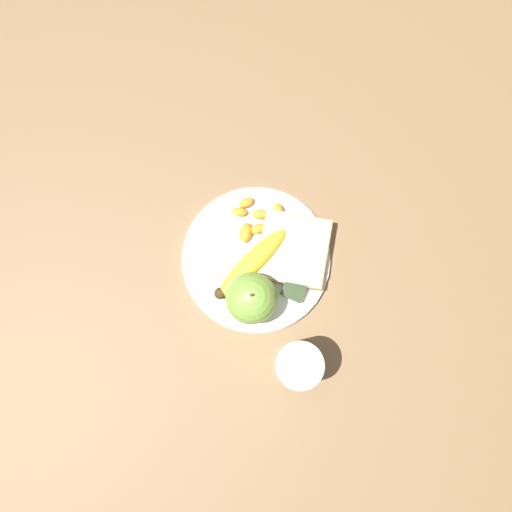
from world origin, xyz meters
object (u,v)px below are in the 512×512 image
at_px(apple, 251,298).
at_px(juice_glass, 297,364).
at_px(banana, 250,263).
at_px(bread_slice, 293,250).
at_px(jam_packet, 295,287).
at_px(plate, 256,259).
at_px(fork, 254,260).

bearing_deg(apple, juice_glass, -119.61).
xyz_separation_m(banana, bread_slice, (0.05, -0.05, -0.01)).
xyz_separation_m(juice_glass, banana, (0.12, 0.14, -0.02)).
bearing_deg(jam_packet, plate, 76.83).
height_order(banana, bread_slice, banana).
height_order(bread_slice, jam_packet, same).
relative_size(juice_glass, fork, 0.61).
distance_m(fork, jam_packet, 0.08).
relative_size(juice_glass, banana, 0.64).
height_order(juice_glass, apple, apple).
distance_m(apple, jam_packet, 0.08).
xyz_separation_m(banana, jam_packet, (-0.00, -0.08, -0.01)).
relative_size(plate, banana, 1.57).
xyz_separation_m(bread_slice, jam_packet, (-0.06, -0.03, -0.00)).
bearing_deg(bread_slice, apple, 166.04).
distance_m(plate, jam_packet, 0.08).
bearing_deg(juice_glass, jam_packet, 25.73).
height_order(plate, fork, fork).
bearing_deg(bread_slice, juice_glass, -153.95).
height_order(bread_slice, fork, bread_slice).
height_order(juice_glass, fork, juice_glass).
relative_size(plate, jam_packet, 5.82).
relative_size(bread_slice, jam_packet, 3.34).
height_order(banana, jam_packet, banana).
xyz_separation_m(juice_glass, bread_slice, (0.17, 0.08, -0.03)).
distance_m(bread_slice, fork, 0.07).
bearing_deg(apple, banana, 27.46).
bearing_deg(bread_slice, plate, 127.09).
height_order(apple, banana, apple).
relative_size(banana, jam_packet, 3.70).
xyz_separation_m(plate, bread_slice, (0.04, -0.05, 0.02)).
distance_m(apple, fork, 0.08).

